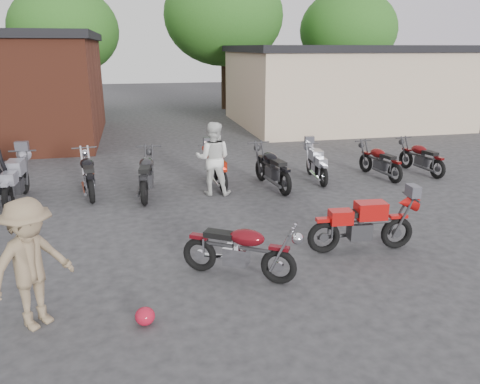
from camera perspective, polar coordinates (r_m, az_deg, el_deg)
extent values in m
plane|color=#2B2B2D|center=(7.98, 0.30, -10.32)|extent=(90.00, 90.00, 0.00)
cube|color=tan|center=(24.19, 12.15, 12.28)|extent=(10.00, 8.00, 3.50)
ellipsoid|color=#AA1228|center=(6.84, -11.51, -14.61)|extent=(0.33, 0.33, 0.26)
imported|color=silver|center=(12.09, -3.29, 4.08)|extent=(1.09, 0.95, 1.89)
imported|color=#826D50|center=(6.91, -24.12, -8.04)|extent=(1.34, 1.31, 1.84)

